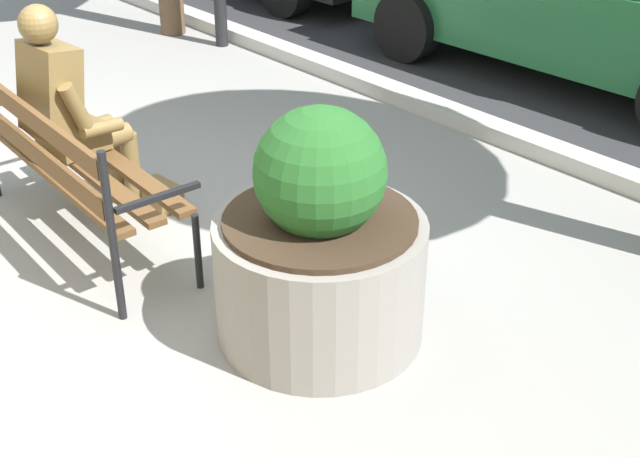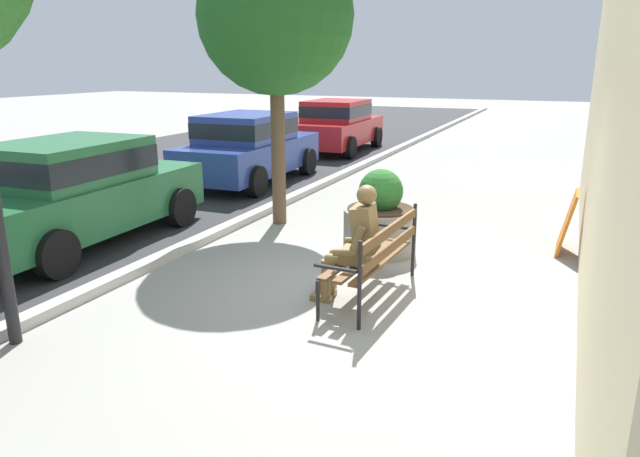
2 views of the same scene
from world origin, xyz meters
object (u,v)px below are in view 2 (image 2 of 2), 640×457
object	(u,v)px
parked_car_blue	(249,146)
concrete_planter	(380,220)
street_tree_down_street	(276,17)
parked_car_red	(338,124)
parked_car_green	(75,189)
park_bench	(377,253)
leaning_signboard	(567,222)
bronze_statue_seated	(353,246)

from	to	relation	value
parked_car_blue	concrete_planter	bearing A→B (deg)	-130.70
street_tree_down_street	parked_car_red	bearing A→B (deg)	15.20
street_tree_down_street	parked_car_green	size ratio (longest dim) A/B	1.10
concrete_planter	parked_car_blue	xyz separation A→B (m)	(3.69, 4.29, 0.37)
street_tree_down_street	park_bench	bearing A→B (deg)	-134.36
concrete_planter	parked_car_blue	world-z (taller)	parked_car_blue
leaning_signboard	park_bench	bearing A→B (deg)	143.83
park_bench	concrete_planter	size ratio (longest dim) A/B	1.51
concrete_planter	street_tree_down_street	distance (m)	3.62
bronze_statue_seated	parked_car_blue	distance (m)	7.19
concrete_planter	leaning_signboard	world-z (taller)	concrete_planter
concrete_planter	parked_car_green	bearing A→B (deg)	108.01
concrete_planter	street_tree_down_street	world-z (taller)	street_tree_down_street
street_tree_down_street	parked_car_blue	world-z (taller)	street_tree_down_street
park_bench	parked_car_blue	xyz separation A→B (m)	(5.33, 4.78, 0.30)
concrete_planter	parked_car_green	world-z (taller)	parked_car_green
bronze_statue_seated	parked_car_red	distance (m)	11.85
parked_car_blue	parked_car_red	xyz separation A→B (m)	(5.39, 0.00, 0.00)
parked_car_red	street_tree_down_street	bearing A→B (deg)	-164.80
leaning_signboard	bronze_statue_seated	bearing A→B (deg)	143.17
park_bench	parked_car_blue	world-z (taller)	parked_car_blue
parked_car_blue	parked_car_red	size ratio (longest dim) A/B	1.00
park_bench	parked_car_red	size ratio (longest dim) A/B	0.44
parked_car_green	concrete_planter	bearing A→B (deg)	-71.99
concrete_planter	street_tree_down_street	xyz separation A→B (m)	(0.85, 2.06, 2.86)
parked_car_green	park_bench	bearing A→B (deg)	-92.88
street_tree_down_street	parked_car_green	xyz separation A→B (m)	(-2.24, 2.24, -2.49)
concrete_planter	parked_car_green	distance (m)	4.53
park_bench	parked_car_blue	distance (m)	7.16
bronze_statue_seated	parked_car_green	world-z (taller)	parked_car_green
street_tree_down_street	leaning_signboard	distance (m)	5.35
parked_car_green	parked_car_blue	size ratio (longest dim) A/B	1.00
street_tree_down_street	concrete_planter	bearing A→B (deg)	-112.37
park_bench	parked_car_green	size ratio (longest dim) A/B	0.44
concrete_planter	parked_car_red	xyz separation A→B (m)	(9.08, 4.29, 0.37)
street_tree_down_street	leaning_signboard	world-z (taller)	street_tree_down_street
bronze_statue_seated	leaning_signboard	distance (m)	3.65
street_tree_down_street	parked_car_blue	size ratio (longest dim) A/B	1.10
bronze_statue_seated	parked_car_red	world-z (taller)	parked_car_red
park_bench	bronze_statue_seated	xyz separation A→B (m)	(-0.22, 0.21, 0.12)
street_tree_down_street	parked_car_red	distance (m)	8.89
leaning_signboard	street_tree_down_street	bearing A→B (deg)	92.66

